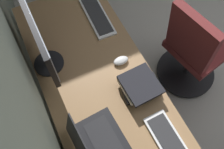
% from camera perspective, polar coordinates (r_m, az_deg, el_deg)
% --- Properties ---
extents(desk, '(1.92, 0.71, 0.73)m').
position_cam_1_polar(desk, '(1.60, -1.62, -5.53)').
color(desk, '#936D47').
rests_on(desk, ground).
extents(drawer_pedestal, '(0.40, 0.51, 0.69)m').
position_cam_1_polar(drawer_pedestal, '(1.83, 1.65, -16.95)').
color(drawer_pedestal, '#936D47').
rests_on(drawer_pedestal, ground).
extents(monitor_primary, '(0.51, 0.20, 0.42)m').
position_cam_1_polar(monitor_primary, '(1.50, -16.51, 7.15)').
color(monitor_primary, black).
rests_on(monitor_primary, desk).
extents(laptop_leftmost, '(0.37, 0.30, 0.22)m').
position_cam_1_polar(laptop_leftmost, '(1.39, -3.75, -16.09)').
color(laptop_leftmost, black).
rests_on(laptop_leftmost, desk).
extents(keyboard_main, '(0.42, 0.15, 0.02)m').
position_cam_1_polar(keyboard_main, '(1.47, 13.97, -16.07)').
color(keyboard_main, silver).
rests_on(keyboard_main, desk).
extents(keyboard_spare, '(0.42, 0.15, 0.02)m').
position_cam_1_polar(keyboard_spare, '(1.88, -3.55, 13.59)').
color(keyboard_spare, silver).
rests_on(keyboard_spare, desk).
extents(mouse_spare, '(0.06, 0.10, 0.03)m').
position_cam_1_polar(mouse_spare, '(1.63, 2.12, 3.28)').
color(mouse_spare, silver).
rests_on(mouse_spare, desk).
extents(book_stack_near, '(0.24, 0.25, 0.09)m').
position_cam_1_polar(book_stack_near, '(1.52, 6.58, -2.72)').
color(book_stack_near, black).
rests_on(book_stack_near, desk).
extents(office_chair, '(0.56, 0.59, 0.97)m').
position_cam_1_polar(office_chair, '(2.12, 18.39, 5.02)').
color(office_chair, maroon).
rests_on(office_chair, ground).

